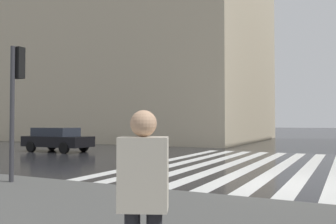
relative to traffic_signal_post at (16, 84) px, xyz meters
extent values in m
plane|color=black|center=(3.77, -6.33, -2.76)|extent=(220.00, 220.00, 0.00)
cube|color=silver|center=(7.77, -6.67, -2.75)|extent=(13.00, 0.50, 0.01)
cube|color=silver|center=(7.77, -5.67, -2.75)|extent=(13.00, 0.50, 0.01)
cube|color=silver|center=(7.77, -4.67, -2.75)|extent=(13.00, 0.50, 0.01)
cube|color=silver|center=(7.77, -3.67, -2.75)|extent=(13.00, 0.50, 0.01)
cube|color=silver|center=(7.77, -2.67, -2.75)|extent=(13.00, 0.50, 0.01)
cube|color=silver|center=(7.77, -1.67, -2.75)|extent=(13.00, 0.50, 0.01)
cube|color=silver|center=(7.77, -0.67, -2.75)|extent=(13.00, 0.50, 0.01)
cube|color=beige|center=(25.46, 12.52, 5.51)|extent=(18.37, 26.43, 16.53)
cylinder|color=#333338|center=(-0.12, 0.00, -0.80)|extent=(0.12, 0.12, 3.62)
cube|color=black|center=(0.06, 0.00, 0.59)|extent=(0.22, 0.30, 0.85)
sphere|color=red|center=(0.18, 0.00, 0.87)|extent=(0.17, 0.17, 0.17)
sphere|color=orange|center=(0.18, 0.00, 0.59)|extent=(0.17, 0.17, 0.17)
sphere|color=green|center=(0.18, 0.00, 0.31)|extent=(0.17, 0.17, 0.17)
cube|color=black|center=(9.27, 7.25, -2.15)|extent=(1.75, 4.10, 0.60)
cube|color=#232833|center=(9.27, 7.40, -1.60)|extent=(1.54, 2.46, 0.50)
cylinder|color=black|center=(10.10, 6.00, -2.45)|extent=(0.20, 0.62, 0.62)
cylinder|color=black|center=(8.45, 6.00, -2.45)|extent=(0.20, 0.62, 0.62)
cylinder|color=black|center=(10.10, 8.50, -2.45)|extent=(0.20, 0.62, 0.62)
cylinder|color=black|center=(8.45, 8.50, -2.45)|extent=(0.20, 0.62, 0.62)
cube|color=beige|center=(-4.35, -6.52, -1.45)|extent=(0.38, 0.46, 0.60)
sphere|color=tan|center=(-4.35, -6.52, -1.04)|extent=(0.22, 0.22, 0.22)
camera|label=1|loc=(-6.92, -8.03, -1.03)|focal=38.88mm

